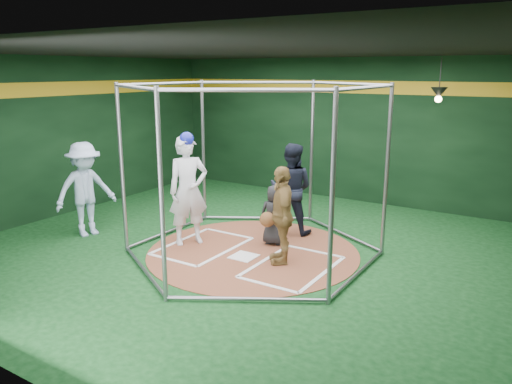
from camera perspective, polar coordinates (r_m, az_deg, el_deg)
The scene contains 12 objects.
room_shell at distance 8.60m, azimuth -0.33°, elevation 4.11°, with size 10.10×9.10×3.53m.
clay_disc at distance 9.06m, azimuth -0.34°, elevation -6.87°, with size 3.80×3.80×0.01m, color brown.
home_plate at distance 8.82m, azimuth -1.40°, elevation -7.37°, with size 0.43×0.43×0.01m, color white.
batter_box_left at distance 9.38m, azimuth -6.09°, elevation -6.13°, with size 1.17×1.77×0.01m.
batter_box_right at distance 8.41m, azimuth 4.25°, elevation -8.51°, with size 1.17×1.77×0.01m.
batting_cage at distance 8.64m, azimuth -0.35°, elevation 2.44°, with size 4.05×4.67×3.00m.
pendant_lamp_near at distance 11.00m, azimuth 20.17°, elevation 10.57°, with size 0.34×0.34×0.90m.
batter_figure at distance 9.30m, azimuth -7.74°, elevation 0.30°, with size 0.81×0.89×2.10m.
visitor_leopard at distance 8.35m, azimuth 2.97°, elevation -2.63°, with size 0.97×0.41×1.66m, color tan.
catcher_figure at distance 9.27m, azimuth 2.02°, elevation -2.67°, with size 0.63×0.64×1.13m.
umpire at distance 9.88m, azimuth 4.03°, elevation 0.39°, with size 0.88×0.68×1.81m, color black.
bystander_blue at distance 10.29m, azimuth -18.93°, elevation 0.28°, with size 1.20×0.69×1.86m, color #AABFE1.
Camera 1 is at (4.57, -7.14, 3.20)m, focal length 35.00 mm.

